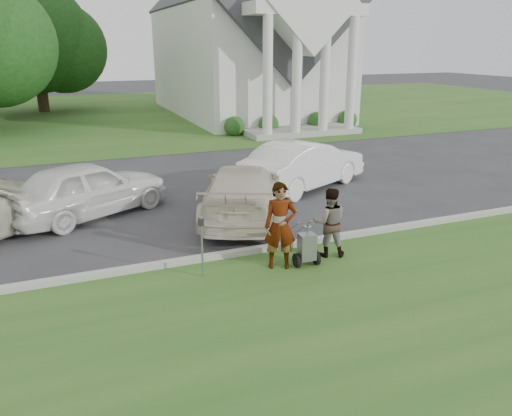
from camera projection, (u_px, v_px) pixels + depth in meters
ground at (237, 267)px, 10.98m from camera, size 120.00×120.00×0.00m
grass_strip at (298, 337)px, 8.33m from camera, size 80.00×7.00×0.01m
church_lawn at (106, 114)px, 34.77m from camera, size 80.00×30.00×0.01m
curb at (229, 254)px, 11.44m from camera, size 80.00×0.18×0.15m
church at (246, 23)px, 32.66m from camera, size 9.19×19.00×24.10m
tree_back at (35, 43)px, 34.51m from camera, size 9.61×7.60×8.89m
striping_cart at (307, 247)px, 10.90m from camera, size 0.56×1.10×1.01m
person_left at (280, 227)px, 10.65m from camera, size 0.81×0.67×1.91m
person_right at (329, 223)px, 11.31m from camera, size 0.95×0.85×1.61m
parking_meter_near at (202, 240)px, 10.23m from camera, size 0.10×0.09×1.34m
car_b at (87, 189)px, 14.01m from camera, size 4.99×3.84×1.59m
car_c at (242, 191)px, 13.92m from camera, size 3.99×5.52×1.49m
car_d at (304, 164)px, 16.77m from camera, size 5.17×3.68×1.62m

